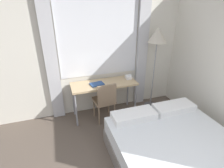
{
  "coord_description": "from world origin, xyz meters",
  "views": [
    {
      "loc": [
        -0.82,
        -0.69,
        2.29
      ],
      "look_at": [
        0.1,
        2.06,
        0.92
      ],
      "focal_mm": 28.0,
      "sensor_mm": 36.0,
      "label": 1
    }
  ],
  "objects_px": {
    "desk": "(104,86)",
    "bed": "(181,159)",
    "standing_lamp": "(157,40)",
    "book": "(97,84)",
    "desk_chair": "(105,99)",
    "telephone": "(128,77)"
  },
  "relations": [
    {
      "from": "bed",
      "to": "book",
      "type": "bearing_deg",
      "value": 114.37
    },
    {
      "from": "desk",
      "to": "bed",
      "type": "distance_m",
      "value": 1.92
    },
    {
      "from": "standing_lamp",
      "to": "telephone",
      "type": "bearing_deg",
      "value": 173.5
    },
    {
      "from": "telephone",
      "to": "desk_chair",
      "type": "bearing_deg",
      "value": -156.19
    },
    {
      "from": "standing_lamp",
      "to": "book",
      "type": "height_order",
      "value": "standing_lamp"
    },
    {
      "from": "desk_chair",
      "to": "standing_lamp",
      "type": "bearing_deg",
      "value": 4.95
    },
    {
      "from": "desk_chair",
      "to": "bed",
      "type": "xyz_separation_m",
      "value": [
        0.67,
        -1.55,
        -0.25
      ]
    },
    {
      "from": "desk_chair",
      "to": "telephone",
      "type": "xyz_separation_m",
      "value": [
        0.61,
        0.27,
        0.3
      ]
    },
    {
      "from": "telephone",
      "to": "book",
      "type": "xyz_separation_m",
      "value": [
        -0.73,
        -0.09,
        -0.02
      ]
    },
    {
      "from": "desk_chair",
      "to": "desk",
      "type": "bearing_deg",
      "value": 72.99
    },
    {
      "from": "desk_chair",
      "to": "book",
      "type": "xyz_separation_m",
      "value": [
        -0.11,
        0.18,
        0.28
      ]
    },
    {
      "from": "desk_chair",
      "to": "telephone",
      "type": "height_order",
      "value": "desk_chair"
    },
    {
      "from": "book",
      "to": "desk",
      "type": "bearing_deg",
      "value": 10.55
    },
    {
      "from": "bed",
      "to": "standing_lamp",
      "type": "relative_size",
      "value": 1.1
    },
    {
      "from": "desk",
      "to": "book",
      "type": "xyz_separation_m",
      "value": [
        -0.16,
        -0.03,
        0.08
      ]
    },
    {
      "from": "desk",
      "to": "bed",
      "type": "xyz_separation_m",
      "value": [
        0.63,
        -1.76,
        -0.44
      ]
    },
    {
      "from": "desk",
      "to": "standing_lamp",
      "type": "xyz_separation_m",
      "value": [
        1.15,
        -0.01,
        0.88
      ]
    },
    {
      "from": "telephone",
      "to": "standing_lamp",
      "type": "bearing_deg",
      "value": -6.5
    },
    {
      "from": "telephone",
      "to": "book",
      "type": "bearing_deg",
      "value": -172.98
    },
    {
      "from": "bed",
      "to": "book",
      "type": "height_order",
      "value": "book"
    },
    {
      "from": "desk_chair",
      "to": "standing_lamp",
      "type": "distance_m",
      "value": 1.62
    },
    {
      "from": "standing_lamp",
      "to": "book",
      "type": "xyz_separation_m",
      "value": [
        -1.31,
        -0.02,
        -0.8
      ]
    }
  ]
}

